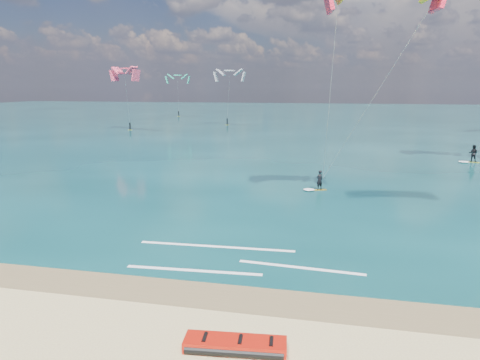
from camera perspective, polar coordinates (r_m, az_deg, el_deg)
name	(u,v)px	position (r m, az deg, el deg)	size (l,w,h in m)	color
ground	(290,155)	(53.22, 6.63, 3.37)	(320.00, 320.00, 0.00)	tan
wet_sand_strip	(207,294)	(18.04, -4.40, -14.93)	(320.00, 2.40, 0.01)	brown
sea	(311,118)	(116.76, 9.49, 8.17)	(320.00, 200.00, 0.04)	#093234
packed_kite_left	(235,350)	(14.75, -0.65, -21.73)	(3.51, 1.22, 0.44)	red
kitesurfer_main	(348,90)	(30.71, 14.20, 11.56)	(9.19, 8.65, 15.75)	gold
shoreline_foam	(233,259)	(21.14, -0.96, -10.52)	(11.59, 3.66, 0.01)	white
distant_kites	(251,99)	(88.86, 1.41, 10.70)	(77.73, 41.59, 11.38)	orange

